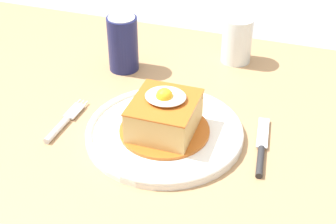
% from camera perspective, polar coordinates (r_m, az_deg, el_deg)
% --- Properties ---
extents(dining_table, '(1.24, 0.83, 0.76)m').
position_cam_1_polar(dining_table, '(1.01, -3.12, -6.34)').
color(dining_table, '#A87F56').
rests_on(dining_table, ground_plane).
extents(main_plate, '(0.29, 0.29, 0.02)m').
position_cam_1_polar(main_plate, '(0.89, -0.41, -2.33)').
color(main_plate, white).
rests_on(main_plate, dining_table).
extents(sandwich_meal, '(0.17, 0.17, 0.09)m').
position_cam_1_polar(sandwich_meal, '(0.87, -0.41, -0.48)').
color(sandwich_meal, '#B75B1E').
rests_on(sandwich_meal, main_plate).
extents(fork, '(0.02, 0.14, 0.01)m').
position_cam_1_polar(fork, '(0.94, -12.19, -1.32)').
color(fork, silver).
rests_on(fork, dining_table).
extents(knife, '(0.03, 0.17, 0.01)m').
position_cam_1_polar(knife, '(0.87, 10.82, -4.71)').
color(knife, '#262628').
rests_on(knife, dining_table).
extents(soda_can, '(0.07, 0.07, 0.12)m').
position_cam_1_polar(soda_can, '(1.08, -5.29, 7.97)').
color(soda_can, '#191E51').
rests_on(soda_can, dining_table).
extents(drinking_glass, '(0.07, 0.07, 0.10)m').
position_cam_1_polar(drinking_glass, '(1.12, 8.04, 8.02)').
color(drinking_glass, '#3F2314').
rests_on(drinking_glass, dining_table).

